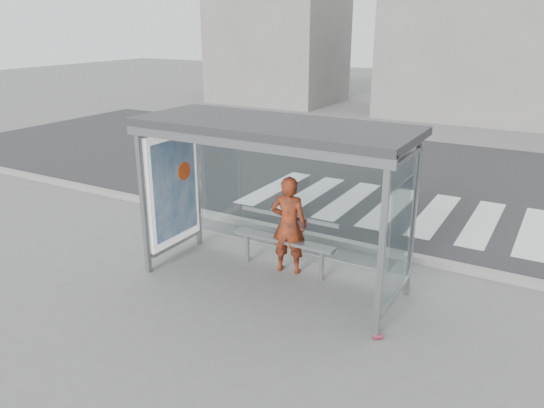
% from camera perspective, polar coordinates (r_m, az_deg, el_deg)
% --- Properties ---
extents(ground, '(80.00, 80.00, 0.00)m').
position_cam_1_polar(ground, '(8.69, -0.00, -8.43)').
color(ground, slate).
rests_on(ground, ground).
extents(road, '(30.00, 10.00, 0.01)m').
position_cam_1_polar(road, '(14.77, 13.70, 2.78)').
color(road, '#242427').
rests_on(road, ground).
extents(curb, '(30.00, 0.18, 0.12)m').
position_cam_1_polar(curb, '(10.24, 5.46, -3.71)').
color(curb, gray).
rests_on(curb, ground).
extents(crosswalk, '(7.55, 3.00, 0.00)m').
position_cam_1_polar(crosswalk, '(12.21, 14.76, -0.74)').
color(crosswalk, silver).
rests_on(crosswalk, ground).
extents(bus_shelter, '(4.25, 1.65, 2.62)m').
position_cam_1_polar(bus_shelter, '(8.21, -2.04, 4.74)').
color(bus_shelter, gray).
rests_on(bus_shelter, ground).
extents(building_left, '(6.00, 5.00, 6.00)m').
position_cam_1_polar(building_left, '(28.32, 0.67, 17.06)').
color(building_left, gray).
rests_on(building_left, ground).
extents(building_center, '(8.00, 5.00, 5.00)m').
position_cam_1_polar(building_center, '(25.02, 21.75, 14.34)').
color(building_center, gray).
rests_on(building_center, ground).
extents(person, '(0.68, 0.52, 1.67)m').
position_cam_1_polar(person, '(8.74, 1.80, -2.27)').
color(person, '#CF4313').
rests_on(person, ground).
extents(bench, '(1.83, 0.32, 0.95)m').
position_cam_1_polar(bench, '(8.87, 1.30, -3.84)').
color(bench, gray).
rests_on(bench, ground).
extents(soda_can, '(0.14, 0.13, 0.07)m').
position_cam_1_polar(soda_can, '(7.40, 11.28, -13.87)').
color(soda_can, '#C03850').
rests_on(soda_can, ground).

